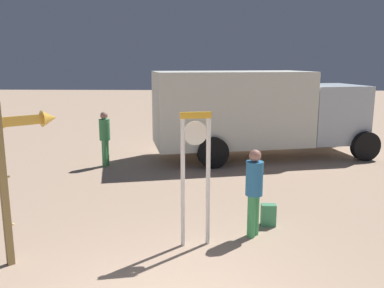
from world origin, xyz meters
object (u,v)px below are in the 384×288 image
object	(u,v)px
arrow_sign	(21,156)
standing_clock	(195,165)
person_distant	(105,136)
backpack	(268,215)
person_near_clock	(254,188)
box_truck_near	(255,110)

from	to	relation	value
arrow_sign	standing_clock	bearing A→B (deg)	13.21
standing_clock	person_distant	size ratio (longest dim) A/B	1.39
backpack	arrow_sign	bearing A→B (deg)	-159.61
standing_clock	person_near_clock	size ratio (longest dim) A/B	1.44
arrow_sign	box_truck_near	bearing A→B (deg)	58.99
box_truck_near	person_near_clock	bearing A→B (deg)	-96.49
arrow_sign	person_distant	size ratio (longest dim) A/B	1.54
person_distant	box_truck_near	bearing A→B (deg)	17.05
box_truck_near	standing_clock	bearing A→B (deg)	-104.64
arrow_sign	box_truck_near	world-z (taller)	box_truck_near
arrow_sign	person_distant	xyz separation A→B (m)	(-0.21, 5.69, -0.73)
person_near_clock	backpack	distance (m)	0.88
person_distant	box_truck_near	distance (m)	4.69
box_truck_near	arrow_sign	bearing A→B (deg)	-121.01
standing_clock	box_truck_near	xyz separation A→B (m)	(1.69, 6.45, 0.14)
arrow_sign	person_near_clock	xyz separation A→B (m)	(3.55, 0.98, -0.76)
standing_clock	person_near_clock	xyz separation A→B (m)	(0.99, 0.38, -0.50)
person_near_clock	box_truck_near	xyz separation A→B (m)	(0.69, 6.08, 0.64)
arrow_sign	backpack	size ratio (longest dim) A/B	5.98
arrow_sign	box_truck_near	distance (m)	8.23
person_near_clock	backpack	xyz separation A→B (m)	(0.34, 0.47, -0.66)
backpack	person_near_clock	bearing A→B (deg)	-125.74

